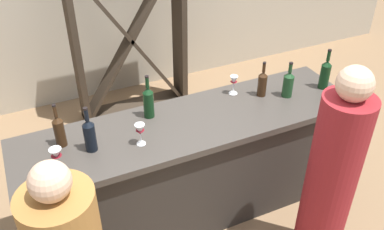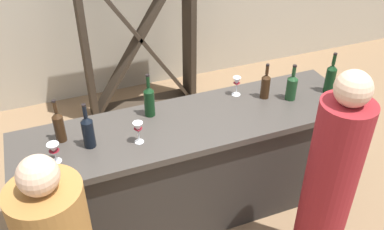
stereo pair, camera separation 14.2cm
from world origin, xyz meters
TOP-DOWN VIEW (x-y plane):
  - ground_plane at (0.00, 0.00)m, footprint 12.00×12.00m
  - bar_counter at (0.00, 0.00)m, footprint 2.50×0.66m
  - wine_rack at (0.07, 1.65)m, footprint 1.16×0.28m
  - wine_bottle_leftmost_amber_brown at (-0.89, 0.11)m, footprint 0.07×0.07m
  - wine_bottle_second_left_near_black at (-0.72, -0.02)m, footprint 0.08×0.08m
  - wine_bottle_center_dark_green at (-0.25, 0.18)m, footprint 0.08×0.08m
  - wine_bottle_second_right_amber_brown at (0.63, 0.09)m, footprint 0.07×0.07m
  - wine_bottle_rightmost_olive_green at (0.81, -0.00)m, footprint 0.08×0.08m
  - wine_bottle_far_right_dark_green at (1.14, -0.02)m, footprint 0.08×0.08m
  - wine_glass_near_left at (-0.95, -0.10)m, footprint 0.08×0.08m
  - wine_glass_near_center at (-0.41, -0.10)m, footprint 0.07×0.07m
  - wine_glass_near_right at (0.45, 0.20)m, footprint 0.07×0.07m
  - person_center_guest at (0.65, -0.75)m, footprint 0.38×0.38m

SIDE VIEW (x-z plane):
  - ground_plane at x=0.00m, z-range 0.00..0.00m
  - bar_counter at x=0.00m, z-range 0.00..0.91m
  - person_center_guest at x=0.65m, z-range -0.05..1.50m
  - wine_rack at x=0.07m, z-range 0.00..1.70m
  - wine_glass_near_left at x=-0.95m, z-range 0.93..1.07m
  - wine_glass_near_center at x=-0.41m, z-range 0.94..1.09m
  - wine_bottle_second_right_amber_brown at x=0.63m, z-range 0.87..1.16m
  - wine_glass_near_right at x=0.45m, z-range 0.94..1.09m
  - wine_bottle_rightmost_olive_green at x=0.81m, z-range 0.87..1.16m
  - wine_bottle_leftmost_amber_brown at x=-0.89m, z-range 0.87..1.18m
  - wine_bottle_second_left_near_black at x=-0.72m, z-range 0.87..1.19m
  - wine_bottle_center_dark_green at x=-0.25m, z-range 0.87..1.20m
  - wine_bottle_far_right_dark_green at x=1.14m, z-range 0.87..1.20m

